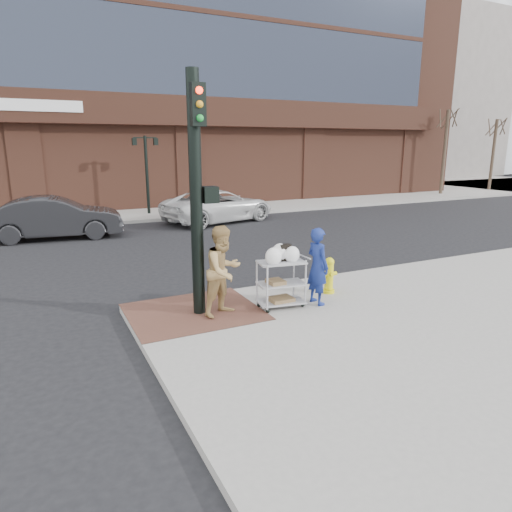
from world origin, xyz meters
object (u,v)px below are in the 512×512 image
utility_cart (281,279)px  fire_hydrant (329,275)px  lamp_post (146,166)px  traffic_signal_pole (197,189)px  pedestrian_tan (224,271)px  sedan_dark (55,218)px  minivan_white (219,206)px  woman_blue (318,266)px

utility_cart → fire_hydrant: size_ratio=1.60×
lamp_post → fire_hydrant: bearing=-86.9°
utility_cart → traffic_signal_pole: bearing=166.0°
lamp_post → fire_hydrant: lamp_post is taller
lamp_post → fire_hydrant: (0.82, -15.30, -2.01)m
pedestrian_tan → sedan_dark: bearing=79.9°
traffic_signal_pole → minivan_white: (5.15, 11.88, -2.04)m
traffic_signal_pole → sedan_dark: 11.33m
traffic_signal_pole → utility_cart: (1.74, -0.44, -2.03)m
lamp_post → utility_cart: (-0.73, -15.66, -1.82)m
pedestrian_tan → sedan_dark: (-2.73, 11.20, -0.26)m
lamp_post → minivan_white: bearing=-51.4°
traffic_signal_pole → fire_hydrant: size_ratio=5.60×
sedan_dark → utility_cart: 12.05m
woman_blue → sedan_dark: (-4.90, 11.50, -0.18)m
pedestrian_tan → woman_blue: bearing=-31.7°
utility_cart → woman_blue: bearing=-10.0°
sedan_dark → fire_hydrant: sedan_dark is taller
lamp_post → traffic_signal_pole: (-2.48, -15.23, 0.21)m
woman_blue → sedan_dark: woman_blue is taller
pedestrian_tan → sedan_dark: pedestrian_tan is taller
lamp_post → pedestrian_tan: bearing=-97.5°
traffic_signal_pole → woman_blue: bearing=-12.7°
fire_hydrant → lamp_post: bearing=93.1°
woman_blue → pedestrian_tan: pedestrian_tan is taller
pedestrian_tan → fire_hydrant: pedestrian_tan is taller
woman_blue → fire_hydrant: woman_blue is taller
traffic_signal_pole → fire_hydrant: bearing=-1.2°
pedestrian_tan → fire_hydrant: bearing=-19.5°
traffic_signal_pole → pedestrian_tan: bearing=-33.6°
minivan_white → fire_hydrant: minivan_white is taller
traffic_signal_pole → woman_blue: 3.22m
traffic_signal_pole → fire_hydrant: (3.30, -0.07, -2.22)m
sedan_dark → minivan_white: (7.45, 0.96, -0.06)m
woman_blue → pedestrian_tan: 2.19m
lamp_post → traffic_signal_pole: traffic_signal_pole is taller
sedan_dark → fire_hydrant: (5.59, -10.99, -0.25)m
utility_cart → lamp_post: bearing=87.3°
utility_cart → fire_hydrant: bearing=13.2°
lamp_post → pedestrian_tan: size_ratio=2.07×
woman_blue → traffic_signal_pole: bearing=72.5°
lamp_post → woman_blue: bearing=-89.6°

